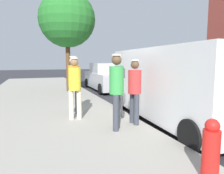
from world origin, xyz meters
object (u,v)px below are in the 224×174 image
(parked_sedan_behind, at_px, (107,78))
(pedestrian_in_red, at_px, (135,87))
(parking_meter_near, at_px, (122,82))
(pedestrian_in_orange, at_px, (74,81))
(street_tree, at_px, (67,19))
(parked_van, at_px, (175,83))
(fire_hydrant, at_px, (211,150))
(pedestrian_in_green, at_px, (117,87))
(pedestrian_in_yellow, at_px, (75,84))

(parked_sedan_behind, bearing_deg, pedestrian_in_red, 76.93)
(parking_meter_near, xyz_separation_m, pedestrian_in_orange, (1.24, -0.89, 0.00))
(parked_sedan_behind, bearing_deg, parking_meter_near, 75.14)
(parking_meter_near, height_order, street_tree, street_tree)
(pedestrian_in_orange, xyz_separation_m, street_tree, (-0.58, -5.01, 2.76))
(parked_van, distance_m, fire_hydrant, 3.48)
(pedestrian_in_red, bearing_deg, pedestrian_in_orange, -52.11)
(parked_van, bearing_deg, pedestrian_in_green, 15.80)
(pedestrian_in_orange, bearing_deg, pedestrian_in_red, 127.89)
(pedestrian_in_yellow, bearing_deg, parked_sedan_behind, -115.52)
(parking_meter_near, relative_size, parked_sedan_behind, 0.34)
(pedestrian_in_red, relative_size, parked_sedan_behind, 0.38)
(parking_meter_near, relative_size, pedestrian_in_green, 0.84)
(pedestrian_in_yellow, height_order, parked_sedan_behind, pedestrian_in_yellow)
(parking_meter_near, xyz_separation_m, parked_van, (-1.50, 0.47, -0.03))
(street_tree, bearing_deg, parked_van, 108.76)
(parking_meter_near, height_order, parked_sedan_behind, parking_meter_near)
(pedestrian_in_green, relative_size, parked_van, 0.34)
(pedestrian_in_green, relative_size, parked_sedan_behind, 0.41)
(pedestrian_in_yellow, distance_m, pedestrian_in_red, 1.69)
(parking_meter_near, xyz_separation_m, fire_hydrant, (0.10, 3.50, -0.61))
(pedestrian_in_red, height_order, street_tree, street_tree)
(parking_meter_near, distance_m, street_tree, 6.56)
(pedestrian_in_orange, relative_size, fire_hydrant, 2.08)
(pedestrian_in_green, bearing_deg, parked_sedan_behind, -106.81)
(pedestrian_in_orange, bearing_deg, parked_sedan_behind, -117.38)
(pedestrian_in_yellow, xyz_separation_m, parked_sedan_behind, (-3.12, -6.53, -0.40))
(pedestrian_in_red, xyz_separation_m, fire_hydrant, (0.15, 2.74, -0.54))
(pedestrian_in_yellow, relative_size, parked_sedan_behind, 0.39)
(fire_hydrant, bearing_deg, parked_sedan_behind, -100.45)
(street_tree, bearing_deg, pedestrian_in_red, 96.08)
(parking_meter_near, xyz_separation_m, parked_sedan_behind, (-1.79, -6.74, -0.43))
(parking_meter_near, bearing_deg, pedestrian_in_red, 93.39)
(pedestrian_in_red, relative_size, fire_hydrant, 1.95)
(pedestrian_in_orange, distance_m, fire_hydrant, 4.58)
(pedestrian_in_yellow, xyz_separation_m, pedestrian_in_green, (-0.76, 1.26, 0.04))
(parking_meter_near, height_order, pedestrian_in_green, pedestrian_in_green)
(fire_hydrant, bearing_deg, parked_van, -117.79)
(parked_van, distance_m, parked_sedan_behind, 7.23)
(pedestrian_in_orange, distance_m, parked_sedan_behind, 6.61)
(pedestrian_in_yellow, distance_m, pedestrian_in_green, 1.48)
(pedestrian_in_yellow, xyz_separation_m, pedestrian_in_red, (-1.38, 0.98, -0.04))
(parking_meter_near, xyz_separation_m, pedestrian_in_red, (-0.05, 0.76, -0.07))
(pedestrian_in_yellow, bearing_deg, street_tree, -96.66)
(parking_meter_near, xyz_separation_m, pedestrian_in_green, (0.57, 1.05, 0.01))
(pedestrian_in_orange, height_order, pedestrian_in_red, pedestrian_in_orange)
(pedestrian_in_green, xyz_separation_m, fire_hydrant, (-0.47, 2.45, -0.63))
(pedestrian_in_orange, relative_size, street_tree, 0.34)
(pedestrian_in_yellow, relative_size, street_tree, 0.33)
(parked_van, bearing_deg, parked_sedan_behind, -92.30)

